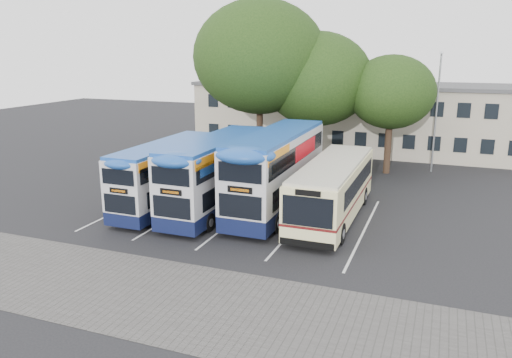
{
  "coord_description": "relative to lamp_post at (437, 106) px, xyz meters",
  "views": [
    {
      "loc": [
        6.71,
        -19.9,
        9.13
      ],
      "look_at": [
        -2.8,
        5.0,
        2.23
      ],
      "focal_mm": 35.0,
      "sensor_mm": 36.0,
      "label": 1
    }
  ],
  "objects": [
    {
      "name": "bay_lines",
      "position": [
        -9.75,
        -14.97,
        -5.08
      ],
      "size": [
        14.12,
        11.0,
        0.01
      ],
      "color": "silver",
      "rests_on": "ground"
    },
    {
      "name": "ground",
      "position": [
        -6.0,
        -19.97,
        -5.08
      ],
      "size": [
        120.0,
        120.0,
        0.0
      ],
      "primitive_type": "plane",
      "color": "black",
      "rests_on": "ground"
    },
    {
      "name": "tree_right",
      "position": [
        -3.2,
        -1.64,
        1.04
      ],
      "size": [
        6.38,
        6.38,
        8.85
      ],
      "color": "black",
      "rests_on": "ground"
    },
    {
      "name": "paving_strip",
      "position": [
        -8.0,
        -24.97,
        -5.08
      ],
      "size": [
        40.0,
        6.0,
        0.01
      ],
      "primitive_type": "cube",
      "color": "#595654",
      "rests_on": "ground"
    },
    {
      "name": "bus_single",
      "position": [
        -4.77,
        -13.52,
        -3.26
      ],
      "size": [
        2.75,
        10.79,
        3.22
      ],
      "color": "#FCF0A8",
      "rests_on": "ground"
    },
    {
      "name": "lamp_post",
      "position": [
        0.0,
        0.0,
        0.0
      ],
      "size": [
        0.25,
        1.05,
        9.06
      ],
      "color": "gray",
      "rests_on": "ground"
    },
    {
      "name": "bus_dd_right",
      "position": [
        -8.15,
        -13.22,
        -2.53
      ],
      "size": [
        2.7,
        11.12,
        4.63
      ],
      "color": "#10173B",
      "rests_on": "ground"
    },
    {
      "name": "bus_dd_left",
      "position": [
        -14.39,
        -15.05,
        -2.94
      ],
      "size": [
        2.26,
        9.34,
        3.89
      ],
      "color": "#10173B",
      "rests_on": "ground"
    },
    {
      "name": "depot_building",
      "position": [
        -6.0,
        7.02,
        -1.93
      ],
      "size": [
        32.4,
        8.4,
        6.2
      ],
      "color": "#ABA38A",
      "rests_on": "ground"
    },
    {
      "name": "bus_dd_mid",
      "position": [
        -11.39,
        -14.53,
        -2.72
      ],
      "size": [
        2.5,
        10.3,
        4.29
      ],
      "color": "#10173B",
      "rests_on": "ground"
    },
    {
      "name": "tree_mid",
      "position": [
        -8.81,
        -1.74,
        1.88
      ],
      "size": [
        8.45,
        8.45,
        10.56
      ],
      "color": "black",
      "rests_on": "ground"
    },
    {
      "name": "tree_left",
      "position": [
        -13.01,
        -3.11,
        3.53
      ],
      "size": [
        10.19,
        10.19,
        12.96
      ],
      "color": "black",
      "rests_on": "ground"
    }
  ]
}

